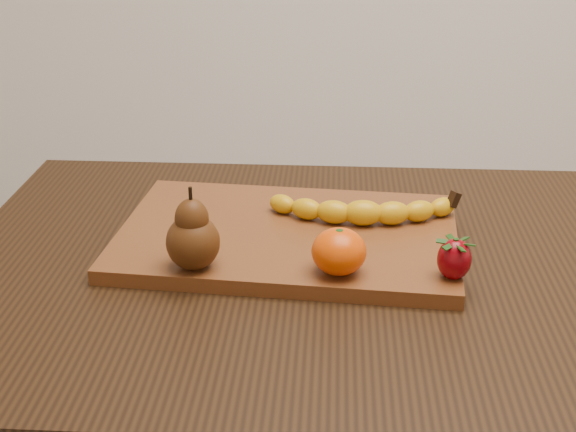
# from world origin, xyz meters

# --- Properties ---
(table) EXTENTS (1.00, 0.70, 0.76)m
(table) POSITION_xyz_m (0.00, 0.00, 0.66)
(table) COLOR black
(table) RESTS_ON ground
(cutting_board) EXTENTS (0.47, 0.33, 0.02)m
(cutting_board) POSITION_xyz_m (-0.06, 0.05, 0.77)
(cutting_board) COLOR brown
(cutting_board) RESTS_ON table
(banana) EXTENTS (0.22, 0.06, 0.03)m
(banana) POSITION_xyz_m (0.04, 0.07, 0.80)
(banana) COLOR #E2A90A
(banana) RESTS_ON cutting_board
(pear) EXTENTS (0.08, 0.08, 0.10)m
(pear) POSITION_xyz_m (-0.17, -0.06, 0.83)
(pear) COLOR #4D270C
(pear) RESTS_ON cutting_board
(mandarin) EXTENTS (0.08, 0.08, 0.06)m
(mandarin) POSITION_xyz_m (0.00, -0.07, 0.81)
(mandarin) COLOR #E74702
(mandarin) RESTS_ON cutting_board
(strawberry) EXTENTS (0.05, 0.05, 0.05)m
(strawberry) POSITION_xyz_m (0.14, -0.07, 0.81)
(strawberry) COLOR maroon
(strawberry) RESTS_ON cutting_board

